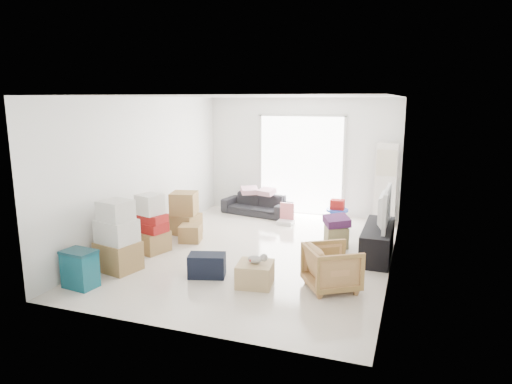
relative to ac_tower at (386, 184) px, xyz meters
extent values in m
cube|color=silver|center=(-1.95, -2.65, -0.99)|extent=(4.50, 6.00, 0.24)
cube|color=white|center=(-1.95, -2.65, 1.95)|extent=(4.50, 6.00, 0.24)
cube|color=white|center=(-1.95, 0.47, 0.48)|extent=(4.50, 0.24, 2.70)
cube|color=white|center=(-1.95, -5.77, 0.48)|extent=(4.50, 0.24, 2.70)
cube|color=white|center=(-4.32, -2.65, 0.48)|extent=(0.24, 6.00, 2.70)
cube|color=white|center=(0.42, -2.65, 0.48)|extent=(0.24, 6.00, 2.70)
cube|color=white|center=(-1.95, 0.33, 0.27)|extent=(2.00, 0.01, 2.30)
cube|color=silver|center=(-2.95, 0.32, 0.27)|extent=(0.06, 0.04, 2.30)
cube|color=silver|center=(-0.95, 0.32, 0.27)|extent=(0.06, 0.04, 2.30)
cube|color=silver|center=(-1.95, 0.32, 1.42)|extent=(2.10, 0.04, 0.06)
cube|color=silver|center=(0.00, 0.00, 0.00)|extent=(0.45, 0.30, 1.75)
cube|color=black|center=(0.05, -2.19, -0.61)|extent=(0.47, 1.57, 0.52)
imported|color=black|center=(0.05, -2.19, -0.28)|extent=(0.68, 1.16, 0.15)
imported|color=#25252A|center=(-2.88, -0.15, -0.56)|extent=(1.68, 0.77, 0.63)
cube|color=#DEA2B1|center=(-3.06, -0.15, -0.18)|extent=(0.52, 0.49, 0.13)
cube|color=#DEA2B1|center=(-2.62, -0.16, -0.18)|extent=(0.46, 0.40, 0.13)
imported|color=tan|center=(-0.44, -3.86, -0.52)|extent=(0.91, 0.93, 0.71)
cube|color=#0E4B5B|center=(-3.85, -5.00, -0.75)|extent=(0.49, 0.37, 0.26)
cube|color=#0E4B5B|center=(-3.85, -5.00, -0.49)|extent=(0.49, 0.37, 0.26)
cube|color=#0C333D|center=(-3.85, -5.00, -0.34)|extent=(0.51, 0.39, 0.04)
cube|color=#9D7E47|center=(-3.75, -4.24, -0.65)|extent=(0.71, 0.64, 0.46)
cube|color=white|center=(-3.75, -4.24, -0.24)|extent=(0.65, 0.57, 0.36)
cube|color=white|center=(-3.75, -4.24, 0.10)|extent=(0.54, 0.50, 0.31)
cube|color=#9D7E47|center=(-3.75, -3.29, -0.69)|extent=(0.63, 0.63, 0.37)
cube|color=red|center=(-3.75, -3.29, -0.42)|extent=(0.63, 0.51, 0.17)
cube|color=red|center=(-3.75, -3.29, -0.27)|extent=(0.58, 0.43, 0.15)
cube|color=white|center=(-3.75, -3.29, -0.02)|extent=(0.48, 0.47, 0.35)
cube|color=#9D7E47|center=(-3.72, -2.11, -0.67)|extent=(0.62, 0.53, 0.41)
cube|color=#9D7E47|center=(-3.72, -2.11, -0.25)|extent=(0.58, 0.58, 0.44)
cube|color=#9D7E47|center=(-3.37, -2.54, -0.71)|extent=(0.47, 0.47, 0.32)
cube|color=black|center=(-2.31, -4.03, -0.70)|extent=(0.62, 0.47, 0.35)
cube|color=olive|center=(-0.71, -1.92, -0.68)|extent=(0.50, 0.50, 0.38)
cube|color=#4D2050|center=(-0.71, -1.92, -0.42)|extent=(0.56, 0.56, 0.14)
cylinder|color=#1D40B7|center=(-0.91, -0.65, -0.50)|extent=(0.46, 0.46, 0.04)
cylinder|color=#1D40B7|center=(-0.79, -0.54, -0.70)|extent=(0.04, 0.04, 0.36)
cylinder|color=#1D40B7|center=(-1.03, -0.54, -0.70)|extent=(0.04, 0.04, 0.36)
cylinder|color=#1D40B7|center=(-1.03, -0.77, -0.70)|extent=(0.04, 0.04, 0.36)
cylinder|color=#1D40B7|center=(-0.79, -0.77, -0.70)|extent=(0.04, 0.04, 0.36)
cube|color=red|center=(-0.91, -0.65, -0.38)|extent=(0.28, 0.22, 0.20)
cube|color=silver|center=(-2.00, -0.77, -0.83)|extent=(0.34, 0.30, 0.08)
cube|color=#E26F78|center=(-2.00, -0.65, -0.61)|extent=(0.31, 0.05, 0.37)
cube|color=tan|center=(-1.51, -4.09, -0.71)|extent=(0.57, 0.57, 0.33)
ellipsoid|color=#B2ADA8|center=(-1.51, -4.09, -0.48)|extent=(0.22, 0.15, 0.12)
cube|color=#AC1612|center=(-1.51, -4.09, -0.48)|extent=(0.17, 0.15, 0.03)
sphere|color=#B2ADA8|center=(-1.39, -4.06, -0.45)|extent=(0.11, 0.11, 0.11)
camera|label=1|loc=(0.58, -9.96, 1.78)|focal=32.00mm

